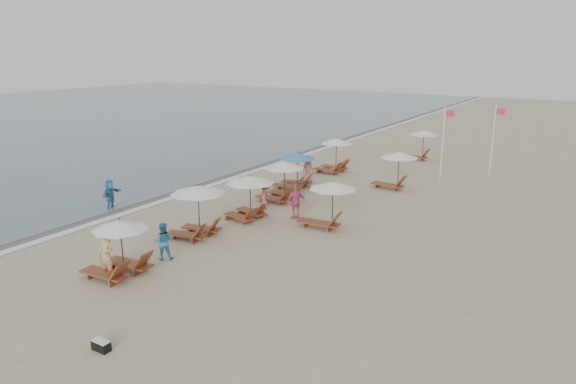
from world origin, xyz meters
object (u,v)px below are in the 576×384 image
Objects in this scene: inland_station_1 at (394,166)px; beachgoer_near at (106,255)px; lounger_station_2 at (248,194)px; beachgoer_mid_b at (266,199)px; beachgoer_far_a at (296,202)px; flag_pole_near at (444,139)px; lounger_station_1 at (196,209)px; duffel_bag at (101,345)px; lounger_station_5 at (333,156)px; lounger_station_0 at (118,250)px; inland_station_2 at (420,141)px; waterline_walker at (110,194)px; beachgoer_mid_a at (163,241)px; inland_station_0 at (326,200)px; beachgoer_far_b at (308,170)px; lounger_station_3 at (281,182)px; lounger_station_4 at (295,170)px.

inland_station_1 is 18.01m from beachgoer_near.
lounger_station_2 is 1.34× the size of beachgoer_mid_b.
lounger_station_2 is 1.45× the size of beachgoer_far_a.
flag_pole_near is (4.96, 12.54, 1.60)m from beachgoer_mid_b.
lounger_station_1 reaches higher than duffel_bag.
inland_station_1 is 1.54× the size of beachgoer_far_a.
lounger_station_5 reaches higher than inland_station_1.
beachgoer_near is at bearing -122.18° from lounger_station_0.
lounger_station_5 is at bearing 93.50° from lounger_station_0.
inland_station_2 is 1.69× the size of waterline_walker.
duffel_bag is at bearing -87.85° from inland_station_2.
beachgoer_mid_a is 19.98m from flag_pole_near.
inland_station_2 is at bearing 84.81° from lounger_station_0.
beachgoer_mid_b is 0.41× the size of flag_pole_near.
flag_pole_near reaches higher than inland_station_0.
beachgoer_far_a is at bearing -106.48° from flag_pole_near.
beachgoer_mid_a is (1.40, -17.04, -0.39)m from lounger_station_5.
beachgoer_far_b reaches higher than duffel_bag.
inland_station_2 is (2.78, 14.80, 0.32)m from lounger_station_3.
lounger_station_1 reaches higher than beachgoer_mid_b.
inland_station_2 is (-1.50, 9.07, 0.03)m from inland_station_1.
beachgoer_near is at bearing 138.84° from duffel_bag.
lounger_station_2 is at bearing 108.88° from beachgoer_mid_b.
beachgoer_far_b is at bearing -121.83° from beachgoer_far_a.
lounger_station_1 is 21.81m from inland_station_2.
waterline_walker is (-7.27, 3.41, 0.02)m from beachgoer_mid_a.
lounger_station_0 is 17.62m from inland_station_1.
inland_station_2 is (-1.49, 17.47, 0.05)m from inland_station_0.
beachgoer_far_b is 11.82m from waterline_walker.
inland_station_1 is 0.59× the size of flag_pole_near.
lounger_station_1 is at bearing -109.64° from flag_pole_near.
lounger_station_4 reaches higher than duffel_bag.
lounger_station_5 is 1.43× the size of beachgoer_far_a.
duffel_bag is at bearing -64.71° from lounger_station_1.
inland_station_0 is (4.25, 4.16, 0.02)m from lounger_station_1.
lounger_station_1 is 1.04× the size of lounger_station_4.
beachgoer_far_a is 3.22× the size of duffel_bag.
inland_station_1 reaches higher than beachgoer_mid_a.
inland_station_1 is 1.48× the size of beachgoer_near.
beachgoer_far_b reaches higher than waterline_walker.
lounger_station_4 reaches higher than beachgoer_mid_b.
inland_station_0 is at bearing -63.89° from lounger_station_5.
duffel_bag is (3.49, -11.49, -1.11)m from lounger_station_2.
beachgoer_far_b is (-3.15, 6.51, -0.06)m from beachgoer_far_a.
beachgoer_far_a is at bearing 96.83° from duffel_bag.
lounger_station_3 is 11.80m from beachgoer_near.
inland_station_1 is (5.05, 3.05, 0.28)m from lounger_station_4.
beachgoer_near reaches higher than waterline_walker.
waterline_walker is at bearing 77.27° from beachgoer_mid_b.
waterline_walker is at bearing 173.17° from lounger_station_1.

